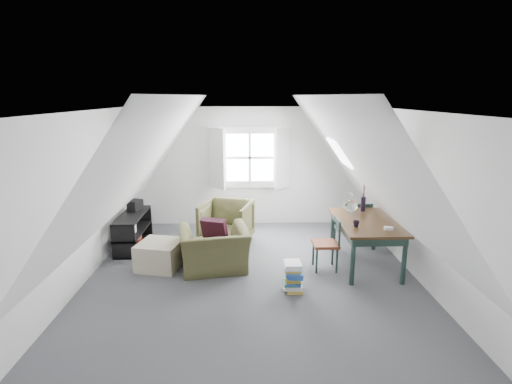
{
  "coord_description": "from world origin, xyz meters",
  "views": [
    {
      "loc": [
        -0.09,
        -5.59,
        2.71
      ],
      "look_at": [
        0.07,
        0.6,
        1.22
      ],
      "focal_mm": 28.0,
      "sensor_mm": 36.0,
      "label": 1
    }
  ],
  "objects_px": {
    "armchair_near": "(215,269)",
    "dining_table": "(366,227)",
    "magazine_stack": "(293,276)",
    "armchair_far": "(227,243)",
    "dining_chair_near": "(328,243)",
    "ottoman": "(160,255)",
    "media_shelf": "(133,233)",
    "dining_chair_far": "(360,222)"
  },
  "relations": [
    {
      "from": "armchair_near",
      "to": "dining_table",
      "type": "distance_m",
      "value": 2.53
    },
    {
      "from": "magazine_stack",
      "to": "armchair_far",
      "type": "bearing_deg",
      "value": 118.71
    },
    {
      "from": "magazine_stack",
      "to": "dining_chair_near",
      "type": "bearing_deg",
      "value": 48.59
    },
    {
      "from": "ottoman",
      "to": "media_shelf",
      "type": "bearing_deg",
      "value": 127.31
    },
    {
      "from": "armchair_far",
      "to": "dining_chair_near",
      "type": "height_order",
      "value": "dining_chair_near"
    },
    {
      "from": "media_shelf",
      "to": "dining_table",
      "type": "bearing_deg",
      "value": -16.49
    },
    {
      "from": "dining_table",
      "to": "media_shelf",
      "type": "height_order",
      "value": "dining_table"
    },
    {
      "from": "dining_chair_near",
      "to": "media_shelf",
      "type": "xyz_separation_m",
      "value": [
        -3.36,
        1.02,
        -0.16
      ]
    },
    {
      "from": "media_shelf",
      "to": "magazine_stack",
      "type": "xyz_separation_m",
      "value": [
        2.74,
        -1.73,
        -0.07
      ]
    },
    {
      "from": "dining_chair_far",
      "to": "magazine_stack",
      "type": "bearing_deg",
      "value": 54.8
    },
    {
      "from": "ottoman",
      "to": "media_shelf",
      "type": "height_order",
      "value": "media_shelf"
    },
    {
      "from": "dining_chair_near",
      "to": "magazine_stack",
      "type": "xyz_separation_m",
      "value": [
        -0.63,
        -0.71,
        -0.23
      ]
    },
    {
      "from": "dining_chair_near",
      "to": "dining_chair_far",
      "type": "bearing_deg",
      "value": 162.15
    },
    {
      "from": "armchair_near",
      "to": "armchair_far",
      "type": "xyz_separation_m",
      "value": [
        0.14,
        1.15,
        0.0
      ]
    },
    {
      "from": "armchair_near",
      "to": "armchair_far",
      "type": "height_order",
      "value": "armchair_far"
    },
    {
      "from": "dining_chair_far",
      "to": "dining_chair_near",
      "type": "distance_m",
      "value": 1.35
    },
    {
      "from": "dining_table",
      "to": "dining_chair_near",
      "type": "xyz_separation_m",
      "value": [
        -0.63,
        -0.12,
        -0.23
      ]
    },
    {
      "from": "armchair_far",
      "to": "dining_chair_far",
      "type": "xyz_separation_m",
      "value": [
        2.48,
        -0.11,
        0.43
      ]
    },
    {
      "from": "armchair_near",
      "to": "dining_table",
      "type": "xyz_separation_m",
      "value": [
        2.44,
        0.09,
        0.67
      ]
    },
    {
      "from": "armchair_far",
      "to": "media_shelf",
      "type": "relative_size",
      "value": 0.73
    },
    {
      "from": "ottoman",
      "to": "dining_chair_near",
      "type": "height_order",
      "value": "dining_chair_near"
    },
    {
      "from": "ottoman",
      "to": "dining_chair_far",
      "type": "xyz_separation_m",
      "value": [
        3.51,
        0.94,
        0.22
      ]
    },
    {
      "from": "armchair_near",
      "to": "media_shelf",
      "type": "height_order",
      "value": "media_shelf"
    },
    {
      "from": "armchair_far",
      "to": "media_shelf",
      "type": "distance_m",
      "value": 1.73
    },
    {
      "from": "dining_chair_far",
      "to": "media_shelf",
      "type": "bearing_deg",
      "value": 4.72
    },
    {
      "from": "armchair_far",
      "to": "dining_chair_near",
      "type": "xyz_separation_m",
      "value": [
        1.66,
        -1.18,
        0.44
      ]
    },
    {
      "from": "ottoman",
      "to": "dining_chair_near",
      "type": "distance_m",
      "value": 2.7
    },
    {
      "from": "dining_chair_far",
      "to": "magazine_stack",
      "type": "distance_m",
      "value": 2.3
    },
    {
      "from": "armchair_far",
      "to": "ottoman",
      "type": "height_order",
      "value": "ottoman"
    },
    {
      "from": "armchair_far",
      "to": "media_shelf",
      "type": "bearing_deg",
      "value": -159.04
    },
    {
      "from": "dining_chair_far",
      "to": "magazine_stack",
      "type": "xyz_separation_m",
      "value": [
        -1.45,
        -1.78,
        -0.22
      ]
    },
    {
      "from": "armchair_near",
      "to": "dining_chair_far",
      "type": "distance_m",
      "value": 2.86
    },
    {
      "from": "dining_table",
      "to": "armchair_near",
      "type": "bearing_deg",
      "value": -177.36
    },
    {
      "from": "ottoman",
      "to": "media_shelf",
      "type": "distance_m",
      "value": 1.12
    },
    {
      "from": "armchair_far",
      "to": "media_shelf",
      "type": "xyz_separation_m",
      "value": [
        -1.7,
        -0.16,
        0.28
      ]
    },
    {
      "from": "magazine_stack",
      "to": "media_shelf",
      "type": "bearing_deg",
      "value": 147.74
    },
    {
      "from": "armchair_far",
      "to": "dining_table",
      "type": "bearing_deg",
      "value": -9.14
    },
    {
      "from": "ottoman",
      "to": "dining_chair_near",
      "type": "relative_size",
      "value": 0.77
    },
    {
      "from": "dining_table",
      "to": "magazine_stack",
      "type": "xyz_separation_m",
      "value": [
        -1.26,
        -0.83,
        -0.46
      ]
    },
    {
      "from": "dining_chair_near",
      "to": "magazine_stack",
      "type": "relative_size",
      "value": 2.02
    },
    {
      "from": "dining_chair_far",
      "to": "magazine_stack",
      "type": "height_order",
      "value": "dining_chair_far"
    },
    {
      "from": "dining_table",
      "to": "dining_chair_far",
      "type": "xyz_separation_m",
      "value": [
        0.19,
        0.95,
        -0.23
      ]
    }
  ]
}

